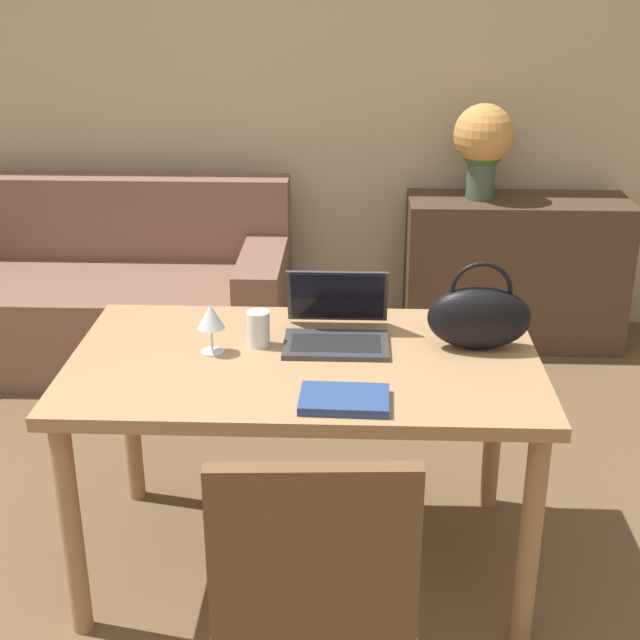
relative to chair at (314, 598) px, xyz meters
name	(u,v)px	position (x,y,z in m)	size (l,w,h in m)	color
wall_back	(307,60)	(-0.17, 2.94, 0.83)	(10.00, 0.06, 2.70)	beige
dining_table	(305,383)	(-0.06, 0.82, 0.12)	(1.38, 0.81, 0.72)	#A87F56
chair	(314,598)	(0.00, 0.00, 0.00)	(0.46, 0.46, 0.93)	brown
couch	(106,299)	(-1.12, 2.42, -0.24)	(1.75, 0.85, 0.82)	#7F5B4C
sideboard	(514,272)	(0.87, 2.65, -0.15)	(1.06, 0.40, 0.74)	#4C3828
laptop	(337,321)	(0.03, 0.97, 0.26)	(0.32, 0.30, 0.20)	#38383D
drinking_glass	(258,329)	(-0.21, 0.90, 0.25)	(0.07, 0.07, 0.11)	silver
wine_glass	(211,318)	(-0.34, 0.84, 0.31)	(0.08, 0.08, 0.15)	silver
handbag	(479,316)	(0.45, 0.91, 0.30)	(0.31, 0.12, 0.27)	black
flower_vase	(483,142)	(0.68, 2.65, 0.49)	(0.28, 0.28, 0.45)	#47564C
book	(344,399)	(0.06, 0.53, 0.21)	(0.24, 0.17, 0.02)	navy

